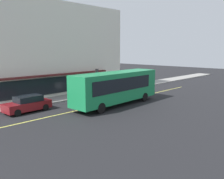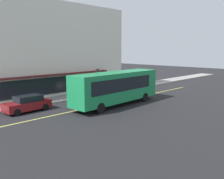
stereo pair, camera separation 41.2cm
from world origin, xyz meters
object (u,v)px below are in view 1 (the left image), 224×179
(bus, at_px, (117,87))
(traffic_light, at_px, (97,75))
(car_white, at_px, (110,90))
(car_maroon, at_px, (27,104))

(bus, height_order, traffic_light, bus)
(bus, distance_m, car_white, 5.34)
(bus, relative_size, car_maroon, 2.57)
(traffic_light, height_order, car_white, traffic_light)
(bus, distance_m, traffic_light, 6.75)
(traffic_light, relative_size, car_white, 0.74)
(bus, bearing_deg, traffic_light, 65.29)
(traffic_light, bearing_deg, car_maroon, -169.79)
(car_white, bearing_deg, car_maroon, 179.54)
(car_maroon, bearing_deg, traffic_light, 10.21)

